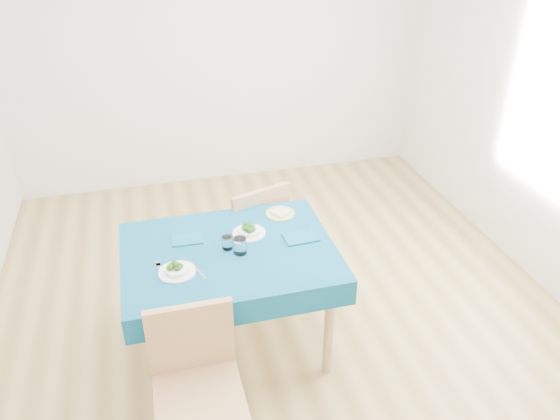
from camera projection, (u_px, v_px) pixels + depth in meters
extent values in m
cube|color=olive|center=(280.00, 314.00, 3.88)|extent=(4.00, 4.50, 0.02)
cube|color=silver|center=(218.00, 46.00, 5.07)|extent=(4.00, 0.02, 2.70)
cube|color=navy|center=(232.00, 300.00, 3.41)|extent=(1.24, 0.94, 0.76)
cube|color=#A77A4E|center=(197.00, 381.00, 2.63)|extent=(0.44, 0.48, 1.09)
cube|color=#A77A4E|center=(247.00, 215.00, 3.97)|extent=(0.58, 0.60, 1.11)
cube|color=silver|center=(161.00, 273.00, 3.02)|extent=(0.05, 0.20, 0.00)
cube|color=silver|center=(198.00, 271.00, 3.04)|extent=(0.08, 0.19, 0.00)
cube|color=silver|center=(240.00, 235.00, 3.35)|extent=(0.06, 0.17, 0.00)
cube|color=silver|center=(312.00, 234.00, 3.37)|extent=(0.02, 0.19, 0.00)
cube|color=navy|center=(187.00, 239.00, 3.31)|extent=(0.19, 0.14, 0.01)
cube|color=navy|center=(301.00, 237.00, 3.33)|extent=(0.21, 0.15, 0.01)
cylinder|color=white|center=(227.00, 243.00, 3.21)|extent=(0.06, 0.06, 0.08)
cylinder|color=white|center=(240.00, 246.00, 3.17)|extent=(0.08, 0.08, 0.10)
cylinder|color=#AFC05E|center=(280.00, 214.00, 3.58)|extent=(0.19, 0.19, 0.01)
cube|color=beige|center=(280.00, 212.00, 3.57)|extent=(0.14, 0.14, 0.02)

